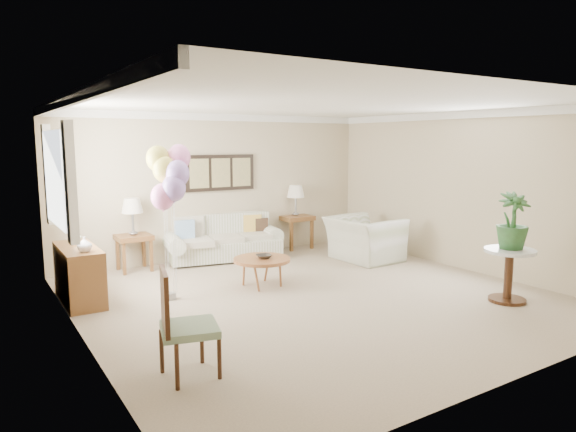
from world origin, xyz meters
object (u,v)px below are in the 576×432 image
object	(u,v)px
armchair	(364,239)
accent_chair	(181,322)
sofa	(223,242)
balloon_cluster	(169,175)
coffee_table	(262,260)

from	to	relation	value
armchair	accent_chair	bearing A→B (deg)	118.95
sofa	accent_chair	xyz separation A→B (m)	(-2.34, -4.09, 0.21)
sofa	balloon_cluster	xyz separation A→B (m)	(-1.59, -1.77, 1.37)
coffee_table	armchair	xyz separation A→B (m)	(2.39, 0.48, -0.00)
sofa	balloon_cluster	world-z (taller)	balloon_cluster
sofa	accent_chair	world-z (taller)	accent_chair
coffee_table	armchair	world-z (taller)	armchair
balloon_cluster	sofa	bearing A→B (deg)	48.18
coffee_table	balloon_cluster	xyz separation A→B (m)	(-1.32, 0.12, 1.29)
sofa	coffee_table	xyz separation A→B (m)	(-0.27, -1.90, 0.07)
accent_chair	balloon_cluster	bearing A→B (deg)	72.00
sofa	armchair	bearing A→B (deg)	-33.72
accent_chair	balloon_cluster	world-z (taller)	balloon_cluster
coffee_table	accent_chair	bearing A→B (deg)	-133.32
armchair	sofa	bearing A→B (deg)	54.21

